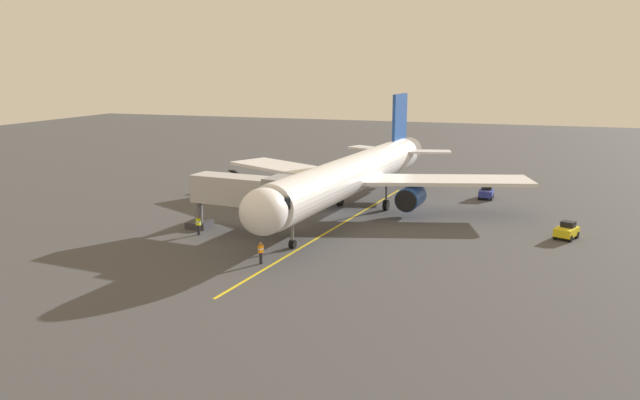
# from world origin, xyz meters

# --- Properties ---
(ground_plane) EXTENTS (220.00, 220.00, 0.00)m
(ground_plane) POSITION_xyz_m (0.00, 0.00, 0.00)
(ground_plane) COLOR #424244
(apron_lead_in_line) EXTENTS (4.18, 39.83, 0.01)m
(apron_lead_in_line) POSITION_xyz_m (-1.73, 5.54, 0.01)
(apron_lead_in_line) COLOR yellow
(apron_lead_in_line) RESTS_ON ground
(airplane) EXTENTS (34.64, 40.35, 11.50)m
(airplane) POSITION_xyz_m (-1.76, -0.74, 4.00)
(airplane) COLOR white
(airplane) RESTS_ON ground
(jet_bridge) EXTENTS (11.51, 3.91, 5.40)m
(jet_bridge) POSITION_xyz_m (4.69, 9.96, 3.76)
(jet_bridge) COLOR #B7B7BC
(jet_bridge) RESTS_ON ground
(ground_crew_marshaller) EXTENTS (0.39, 0.47, 1.71)m
(ground_crew_marshaller) POSITION_xyz_m (0.37, 17.66, 0.89)
(ground_crew_marshaller) COLOR #23232D
(ground_crew_marshaller) RESTS_ON ground
(ground_crew_wing_walker) EXTENTS (0.41, 0.27, 1.71)m
(ground_crew_wing_walker) POSITION_xyz_m (9.05, 11.77, 0.89)
(ground_crew_wing_walker) COLOR #23232D
(ground_crew_wing_walker) RESTS_ON ground
(belt_loader_near_nose) EXTENTS (1.69, 4.64, 2.32)m
(belt_loader_near_nose) POSITION_xyz_m (16.13, -11.74, 0.71)
(belt_loader_near_nose) COLOR yellow
(belt_loader_near_nose) RESTS_ON ground
(tug_portside) EXTENTS (1.64, 2.36, 1.50)m
(tug_portside) POSITION_xyz_m (-14.11, -12.52, 0.70)
(tug_portside) COLOR #2D3899
(tug_portside) RESTS_ON ground
(tug_starboard_side) EXTENTS (2.27, 2.70, 1.50)m
(tug_starboard_side) POSITION_xyz_m (-21.98, 2.61, 0.70)
(tug_starboard_side) COLOR yellow
(tug_starboard_side) RESTS_ON ground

